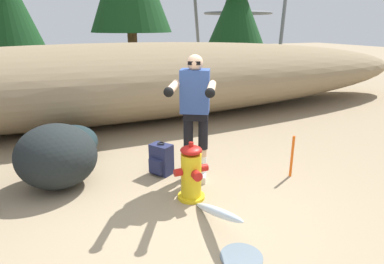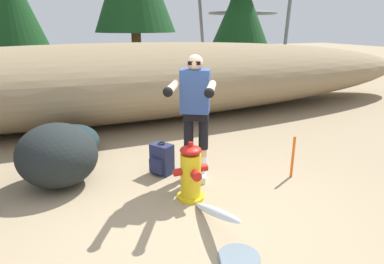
% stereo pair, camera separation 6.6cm
% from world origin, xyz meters
% --- Properties ---
extents(ground_plane, '(56.00, 56.00, 0.04)m').
position_xyz_m(ground_plane, '(0.00, 0.00, -0.02)').
color(ground_plane, '#998466').
extents(dirt_embankment, '(16.57, 3.20, 1.67)m').
position_xyz_m(dirt_embankment, '(0.00, 4.30, 0.83)').
color(dirt_embankment, '#897556').
rests_on(dirt_embankment, ground_plane).
extents(fire_hydrant, '(0.43, 0.38, 0.73)m').
position_xyz_m(fire_hydrant, '(0.10, 0.34, 0.33)').
color(fire_hydrant, gold).
rests_on(fire_hydrant, ground_plane).
extents(hydrant_water_jet, '(0.40, 1.23, 0.47)m').
position_xyz_m(hydrant_water_jet, '(0.10, -0.41, 0.16)').
color(hydrant_water_jet, silver).
rests_on(hydrant_water_jet, ground_plane).
extents(utility_worker, '(0.82, 1.03, 1.70)m').
position_xyz_m(utility_worker, '(0.32, 0.76, 1.08)').
color(utility_worker, beige).
rests_on(utility_worker, ground_plane).
extents(spare_backpack, '(0.36, 0.36, 0.47)m').
position_xyz_m(spare_backpack, '(-0.02, 1.16, 0.22)').
color(spare_backpack, '#23284C').
rests_on(spare_backpack, ground_plane).
extents(boulder_large, '(1.45, 1.45, 0.84)m').
position_xyz_m(boulder_large, '(-1.38, 1.35, 0.42)').
color(boulder_large, black).
rests_on(boulder_large, ground_plane).
extents(boulder_mid, '(0.87, 1.00, 0.50)m').
position_xyz_m(boulder_mid, '(-1.12, 2.34, 0.25)').
color(boulder_mid, '#1B2B2D').
rests_on(boulder_mid, ground_plane).
extents(survey_stake, '(0.04, 0.04, 0.60)m').
position_xyz_m(survey_stake, '(1.62, 0.36, 0.30)').
color(survey_stake, '#E55914').
rests_on(survey_stake, ground_plane).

